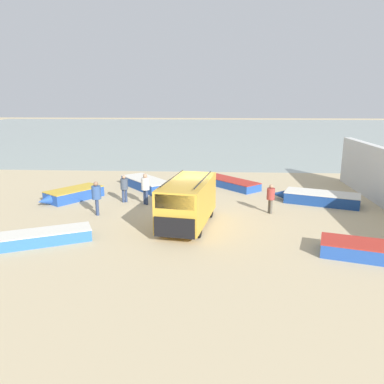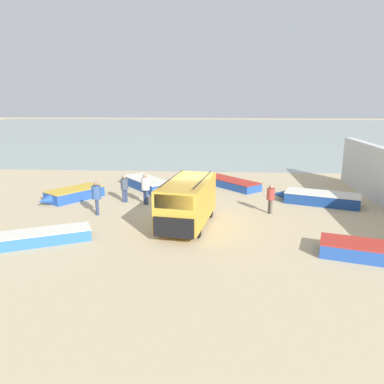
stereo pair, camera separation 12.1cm
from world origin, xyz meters
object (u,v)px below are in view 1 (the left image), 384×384
Objects in this scene: parked_van at (188,201)px; fishing_rowboat_1 at (319,198)px; fishing_rowboat_2 at (145,183)px; fishing_rowboat_0 at (72,194)px; fisherman_0 at (271,196)px; fishing_rowboat_3 at (37,238)px; fishing_rowboat_4 at (368,250)px; fisherman_3 at (124,186)px; fisherman_2 at (96,195)px; fisherman_1 at (145,186)px.

parked_van reaches higher than fishing_rowboat_1.
parked_van is 1.08× the size of fishing_rowboat_2.
fisherman_0 is at bearing 115.43° from fishing_rowboat_0.
fishing_rowboat_3 is 1.21× the size of fishing_rowboat_4.
fisherman_3 is at bearing 118.87° from fishing_rowboat_0.
fisherman_2 is at bearing 128.18° from fishing_rowboat_2.
fisherman_1 reaches higher than fisherman_0.
fisherman_2 is at bearing 75.59° from fishing_rowboat_0.
fishing_rowboat_0 is 0.80× the size of fishing_rowboat_3.
fisherman_0 is (10.48, 4.93, 0.69)m from fishing_rowboat_3.
fishing_rowboat_4 is 2.22× the size of fisherman_1.
fishing_rowboat_1 is 1.27× the size of fishing_rowboat_4.
fishing_rowboat_1 is 3.13× the size of fisherman_3.
parked_van is 2.84× the size of fisherman_1.
fisherman_1 reaches higher than fishing_rowboat_0.
fishing_rowboat_4 is 2.23× the size of fisherman_2.
fisherman_2 is at bearing 175.60° from fishing_rowboat_4.
fisherman_2 is at bearing -2.45° from fisherman_1.
fishing_rowboat_1 is 11.45m from fisherman_3.
fisherman_3 reaches higher than fishing_rowboat_2.
fisherman_3 reaches higher than fishing_rowboat_1.
fisherman_3 is (-4.01, 3.95, -0.24)m from parked_van.
fishing_rowboat_2 is (-3.48, 7.75, -0.90)m from parked_van.
parked_van reaches higher than fishing_rowboat_3.
fishing_rowboat_2 is (-10.88, 3.37, -0.01)m from fishing_rowboat_1.
fisherman_1 is (3.53, 6.29, 0.82)m from fishing_rowboat_3.
fisherman_0 is at bearing 134.95° from fishing_rowboat_4.
fisherman_2 is (-4.88, 1.42, -0.14)m from parked_van.
fishing_rowboat_3 is (-6.22, -2.72, -0.95)m from parked_van.
fisherman_2 reaches higher than fishing_rowboat_4.
parked_van reaches higher than fisherman_2.
parked_van is 1.01× the size of fishing_rowboat_1.
fisherman_1 is (-6.96, 1.36, 0.13)m from fisherman_0.
fishing_rowboat_0 is 3.40m from fisherman_3.
fishing_rowboat_0 is at bearing -72.91° from fisherman_2.
fisherman_1 reaches higher than fishing_rowboat_2.
parked_van is 2.86× the size of fisherman_2.
fishing_rowboat_4 is (-0.21, -7.73, -0.04)m from fishing_rowboat_1.
fishing_rowboat_4 is at bearing 74.58° from parked_van.
parked_van is 6.85m from fishing_rowboat_3.
fishing_rowboat_4 is (13.42, -0.63, 0.02)m from fishing_rowboat_3.
fisherman_0 is (7.74, -5.54, 0.63)m from fishing_rowboat_2.
fisherman_2 is at bearing -96.63° from parked_van.
fishing_rowboat_1 is at bearing 105.62° from fishing_rowboat_4.
fishing_rowboat_4 is at bearing -175.43° from fishing_rowboat_2.
fisherman_1 is (4.64, -0.79, 0.76)m from fishing_rowboat_0.
fishing_rowboat_0 is at bearing 20.55° from fishing_rowboat_1.
fisherman_0 is at bearing -164.88° from fishing_rowboat_2.
fishing_rowboat_0 is 7.17m from fishing_rowboat_3.
fishing_rowboat_0 is 14.73m from fishing_rowboat_1.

